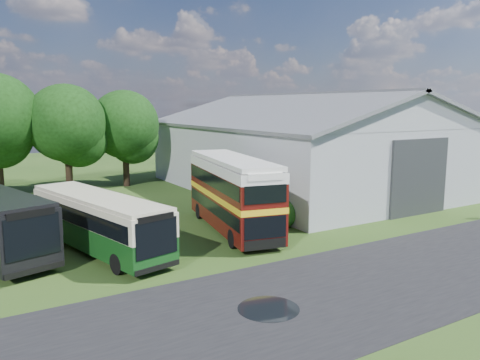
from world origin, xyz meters
TOP-DOWN VIEW (x-y plane):
  - ground at (0.00, 0.00)m, footprint 120.00×120.00m
  - asphalt_road at (3.00, -3.00)m, footprint 60.00×8.00m
  - puddle at (-1.50, -3.00)m, footprint 2.20×2.20m
  - storage_shed at (15.00, 15.98)m, footprint 18.80×24.80m
  - tree_right_a at (-3.00, 23.80)m, footprint 6.26×6.26m
  - tree_right_b at (2.00, 24.60)m, footprint 5.98×5.98m
  - shrub_front at (5.60, 6.00)m, footprint 1.70×1.70m
  - shrub_mid at (5.60, 8.00)m, footprint 1.60×1.60m
  - shrub_back at (5.60, 10.00)m, footprint 1.80×1.80m
  - bus_green_single at (-4.90, 6.87)m, footprint 4.62×10.39m
  - bus_maroon_double at (2.70, 6.87)m, footprint 4.34×10.10m

SIDE VIEW (x-z plane):
  - ground at x=0.00m, z-range 0.00..0.00m
  - asphalt_road at x=3.00m, z-range -0.01..0.01m
  - puddle at x=-1.50m, z-range -0.01..0.01m
  - shrub_front at x=5.60m, z-range -0.85..0.85m
  - shrub_mid at x=5.60m, z-range -0.80..0.80m
  - shrub_back at x=5.60m, z-range -0.90..0.90m
  - bus_green_single at x=-4.90m, z-range 0.09..2.88m
  - bus_maroon_double at x=2.70m, z-range 0.00..4.21m
  - storage_shed at x=15.00m, z-range 0.09..8.24m
  - tree_right_b at x=2.00m, z-range 1.21..9.66m
  - tree_right_a at x=-3.00m, z-range 1.27..10.10m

